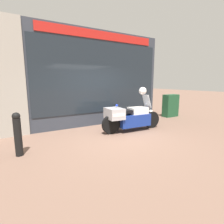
{
  "coord_description": "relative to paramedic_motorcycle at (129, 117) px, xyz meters",
  "views": [
    {
      "loc": [
        -2.94,
        -4.73,
        1.83
      ],
      "look_at": [
        0.39,
        0.85,
        0.69
      ],
      "focal_mm": 28.0,
      "sensor_mm": 36.0,
      "label": 1
    }
  ],
  "objects": [
    {
      "name": "white_helmet",
      "position": [
        0.57,
        -0.04,
        0.95
      ],
      "size": [
        0.28,
        0.28,
        0.28
      ],
      "primitive_type": "sphere",
      "color": "white",
      "rests_on": "paramedic_motorcycle"
    },
    {
      "name": "window_display",
      "position": [
        -0.43,
        1.67,
        -0.06
      ],
      "size": [
        5.3,
        0.3,
        1.99
      ],
      "color": "slate",
      "rests_on": "ground"
    },
    {
      "name": "ground_plane",
      "position": [
        -0.84,
        -0.36,
        -0.53
      ],
      "size": [
        60.0,
        60.0,
        0.0
      ],
      "primitive_type": "plane",
      "color": "#7A5B4C"
    },
    {
      "name": "street_bollard",
      "position": [
        -3.65,
        -0.38,
        0.04
      ],
      "size": [
        0.19,
        0.19,
        1.09
      ],
      "color": "black",
      "rests_on": "ground"
    },
    {
      "name": "shop_building",
      "position": [
        -1.28,
        1.64,
        1.41
      ],
      "size": [
        6.72,
        0.55,
        3.86
      ],
      "color": "#333842",
      "rests_on": "ground"
    },
    {
      "name": "utility_cabinet",
      "position": [
        3.49,
        1.12,
        0.05
      ],
      "size": [
        0.82,
        0.41,
        1.16
      ],
      "primitive_type": "cube",
      "color": "#1E4C2D",
      "rests_on": "ground"
    },
    {
      "name": "paramedic_motorcycle",
      "position": [
        0.0,
        0.0,
        0.0
      ],
      "size": [
        2.46,
        0.73,
        1.33
      ],
      "rotation": [
        0.0,
        0.0,
        -0.07
      ],
      "color": "black",
      "rests_on": "ground"
    }
  ]
}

